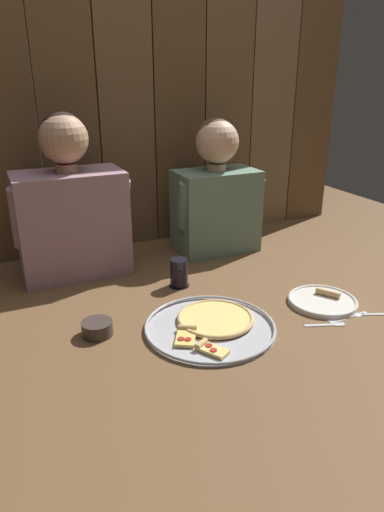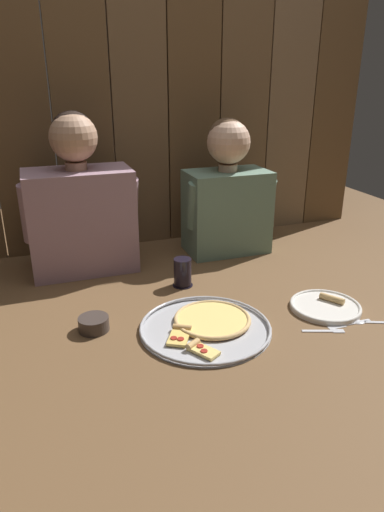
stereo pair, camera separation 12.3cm
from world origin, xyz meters
TOP-DOWN VIEW (x-y plane):
  - ground_plane at (0.00, 0.00)m, footprint 3.20×3.20m
  - pizza_tray at (-0.01, -0.06)m, footprint 0.41×0.41m
  - dinner_plate at (0.41, -0.08)m, footprint 0.24×0.24m
  - drinking_glass at (0.01, 0.26)m, footprint 0.08×0.08m
  - dipping_bowl at (-0.35, 0.04)m, footprint 0.09×0.09m
  - table_fork at (0.32, -0.20)m, footprint 0.13×0.06m
  - table_knife at (0.42, -0.19)m, footprint 0.16×0.02m
  - table_spoon at (0.47, -0.20)m, footprint 0.14×0.07m
  - diner_left at (-0.31, 0.54)m, footprint 0.44×0.23m
  - diner_right at (0.31, 0.54)m, footprint 0.39×0.22m
  - wooden_backdrop_wall at (-0.00, 0.79)m, footprint 2.19×0.03m

SIDE VIEW (x-z plane):
  - ground_plane at x=0.00m, z-range 0.00..0.00m
  - table_knife at x=0.42m, z-range 0.00..0.00m
  - table_fork at x=0.32m, z-range 0.00..0.01m
  - table_spoon at x=0.47m, z-range 0.00..0.01m
  - dinner_plate at x=0.41m, z-range -0.01..0.03m
  - pizza_tray at x=-0.01m, z-range 0.00..0.02m
  - dipping_bowl at x=-0.35m, z-range 0.00..0.05m
  - drinking_glass at x=0.01m, z-range 0.00..0.11m
  - diner_right at x=0.31m, z-range -0.02..0.55m
  - diner_left at x=-0.31m, z-range -0.04..0.58m
  - wooden_backdrop_wall at x=0.00m, z-range 0.00..1.37m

